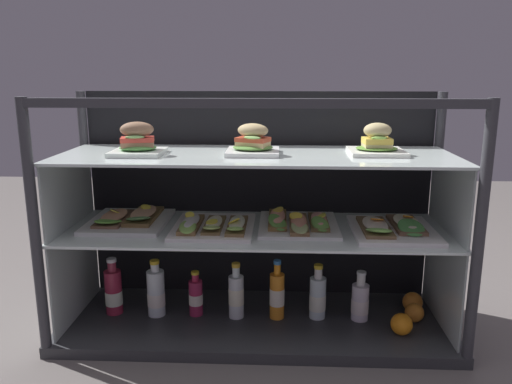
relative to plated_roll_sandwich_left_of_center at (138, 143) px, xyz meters
The scene contains 24 objects.
ground_plane 0.90m from the plated_roll_sandwich_left_of_center, ahead, with size 6.00×6.00×0.02m, color #5F5956.
case_base_deck 0.87m from the plated_roll_sandwich_left_of_center, ahead, with size 1.56×0.55×0.04m, color #2F3033.
case_frame 0.54m from the plated_roll_sandwich_left_of_center, 21.31° to the left, with size 1.56×0.55×0.95m.
riser_lower_tier 0.70m from the plated_roll_sandwich_left_of_center, ahead, with size 1.48×0.47×0.37m.
shelf_lower_glass 0.56m from the plated_roll_sandwich_left_of_center, ahead, with size 1.50×0.49×0.01m, color silver.
riser_upper_tier 0.49m from the plated_roll_sandwich_left_of_center, ahead, with size 1.48×0.47×0.28m.
shelf_upper_glass 0.45m from the plated_roll_sandwich_left_of_center, ahead, with size 1.50×0.49×0.01m, color silver.
plated_roll_sandwich_left_of_center is the anchor object (origin of this frame).
plated_roll_sandwich_near_right_corner 0.43m from the plated_roll_sandwich_left_of_center, ahead, with size 0.20×0.20×0.12m.
plated_roll_sandwich_center 0.90m from the plated_roll_sandwich_left_of_center, ahead, with size 0.21×0.21×0.12m.
open_sandwich_tray_left_of_center 0.33m from the plated_roll_sandwich_left_of_center, 135.22° to the left, with size 0.31×0.35×0.07m.
open_sandwich_tray_mid_left 0.43m from the plated_roll_sandwich_left_of_center, ahead, with size 0.31×0.35×0.06m.
open_sandwich_tray_near_left_corner 0.69m from the plated_roll_sandwich_left_of_center, ahead, with size 0.31×0.36×0.06m.
open_sandwich_tray_far_right 1.02m from the plated_roll_sandwich_left_of_center, ahead, with size 0.31×0.35×0.06m.
juice_bottle_tucked_behind 0.65m from the plated_roll_sandwich_left_of_center, 160.33° to the left, with size 0.07×0.07×0.24m.
juice_bottle_back_center 0.63m from the plated_roll_sandwich_left_of_center, 54.52° to the left, with size 0.07×0.07×0.24m.
juice_bottle_front_right_end 0.68m from the plated_roll_sandwich_left_of_center, 15.27° to the left, with size 0.06×0.06×0.19m.
juice_bottle_front_fourth 0.73m from the plated_roll_sandwich_left_of_center, ahead, with size 0.06×0.06×0.23m.
juice_bottle_back_right 0.82m from the plated_roll_sandwich_left_of_center, ahead, with size 0.06×0.06×0.25m.
juice_bottle_front_middle 0.94m from the plated_roll_sandwich_left_of_center, ahead, with size 0.07×0.07×0.23m.
juice_bottle_front_second 1.08m from the plated_roll_sandwich_left_of_center, ahead, with size 0.07×0.07×0.21m.
orange_fruit_beside_bottles 1.28m from the plated_roll_sandwich_left_of_center, ahead, with size 0.08×0.08×0.08m, color orange.
orange_fruit_near_left_post 1.22m from the plated_roll_sandwich_left_of_center, ahead, with size 0.08×0.08×0.08m, color orange.
orange_fruit_rolled_forward 1.30m from the plated_roll_sandwich_left_of_center, ahead, with size 0.08×0.08×0.08m, color orange.
Camera 1 is at (0.09, -1.92, 1.03)m, focal length 35.84 mm.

